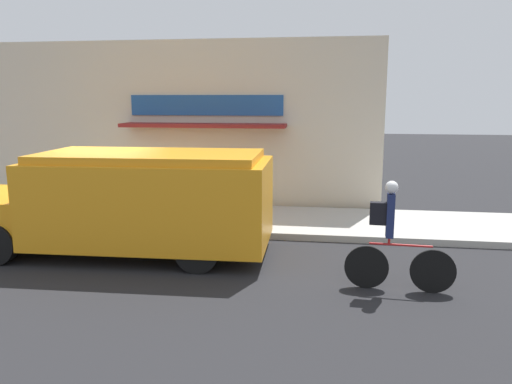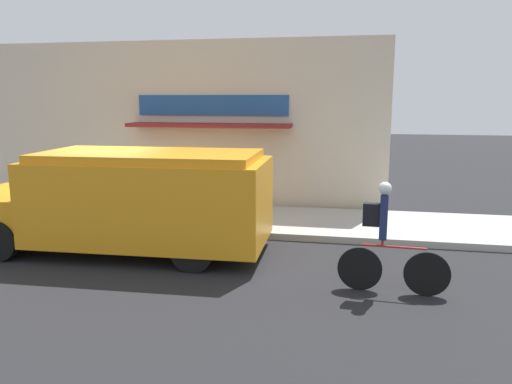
{
  "view_description": "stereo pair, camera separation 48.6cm",
  "coord_description": "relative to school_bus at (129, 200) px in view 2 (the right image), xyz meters",
  "views": [
    {
      "loc": [
        5.15,
        -10.53,
        3.06
      ],
      "look_at": [
        3.61,
        -0.2,
        1.1
      ],
      "focal_mm": 35.0,
      "sensor_mm": 36.0,
      "label": 1
    },
    {
      "loc": [
        5.63,
        -10.44,
        3.06
      ],
      "look_at": [
        3.61,
        -0.2,
        1.1
      ],
      "focal_mm": 35.0,
      "sensor_mm": 36.0,
      "label": 2
    }
  ],
  "objects": [
    {
      "name": "sidewalk",
      "position": [
        -1.27,
        2.78,
        -0.99
      ],
      "size": [
        28.0,
        2.83,
        0.15
      ],
      "color": "#ADAAA3",
      "rests_on": "ground_plane"
    },
    {
      "name": "storefront",
      "position": [
        -1.19,
        4.46,
        1.27
      ],
      "size": [
        13.12,
        0.97,
        4.64
      ],
      "color": "beige",
      "rests_on": "ground_plane"
    },
    {
      "name": "school_bus",
      "position": [
        0.0,
        0.0,
        0.0
      ],
      "size": [
        6.25,
        2.73,
        2.04
      ],
      "rotation": [
        0.0,
        0.0,
        0.03
      ],
      "color": "orange",
      "rests_on": "ground_plane"
    },
    {
      "name": "ground_plane",
      "position": [
        -1.27,
        1.36,
        -1.06
      ],
      "size": [
        70.0,
        70.0,
        0.0
      ],
      "primitive_type": "plane",
      "color": "#232326"
    },
    {
      "name": "trash_bin",
      "position": [
        -2.88,
        2.8,
        -0.51
      ],
      "size": [
        0.52,
        0.52,
        0.8
      ],
      "color": "#2D5138",
      "rests_on": "sidewalk"
    },
    {
      "name": "cyclist",
      "position": [
        4.92,
        -1.25,
        -0.23
      ],
      "size": [
        1.74,
        0.21,
        1.79
      ],
      "rotation": [
        0.0,
        0.0,
        -0.06
      ],
      "color": "black",
      "rests_on": "ground_plane"
    }
  ]
}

